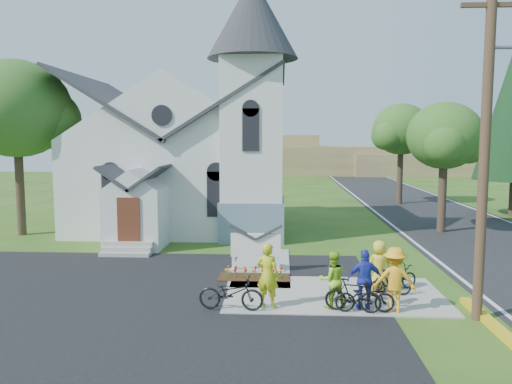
# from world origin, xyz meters

# --- Properties ---
(ground) EXTENTS (120.00, 120.00, 0.00)m
(ground) POSITION_xyz_m (0.00, 0.00, 0.00)
(ground) COLOR #295016
(ground) RESTS_ON ground
(parking_lot) EXTENTS (20.00, 16.00, 0.02)m
(parking_lot) POSITION_xyz_m (-7.00, -2.00, 0.01)
(parking_lot) COLOR black
(parking_lot) RESTS_ON ground
(road) EXTENTS (8.00, 90.00, 0.02)m
(road) POSITION_xyz_m (10.00, 15.00, 0.01)
(road) COLOR black
(road) RESTS_ON ground
(sidewalk) EXTENTS (7.00, 4.00, 0.05)m
(sidewalk) POSITION_xyz_m (1.50, 0.50, 0.03)
(sidewalk) COLOR gray
(sidewalk) RESTS_ON ground
(church) EXTENTS (12.35, 12.00, 13.00)m
(church) POSITION_xyz_m (-5.48, 12.48, 5.25)
(church) COLOR silver
(church) RESTS_ON ground
(church_sign) EXTENTS (2.20, 0.40, 1.70)m
(church_sign) POSITION_xyz_m (-1.20, 3.20, 1.03)
(church_sign) COLOR gray
(church_sign) RESTS_ON ground
(flower_bed) EXTENTS (2.60, 1.10, 0.07)m
(flower_bed) POSITION_xyz_m (-1.20, 2.30, 0.04)
(flower_bed) COLOR #36210E
(flower_bed) RESTS_ON ground
(utility_pole) EXTENTS (3.45, 0.28, 10.00)m
(utility_pole) POSITION_xyz_m (5.36, -1.50, 5.40)
(utility_pole) COLOR #4A3225
(utility_pole) RESTS_ON ground
(tree_lot_corner) EXTENTS (5.60, 5.60, 9.15)m
(tree_lot_corner) POSITION_xyz_m (-14.00, 10.00, 6.60)
(tree_lot_corner) COLOR #38261E
(tree_lot_corner) RESTS_ON ground
(tree_road_near) EXTENTS (4.00, 4.00, 7.05)m
(tree_road_near) POSITION_xyz_m (8.50, 12.00, 5.21)
(tree_road_near) COLOR #38261E
(tree_road_near) RESTS_ON ground
(tree_road_mid) EXTENTS (4.40, 4.40, 7.80)m
(tree_road_mid) POSITION_xyz_m (9.00, 24.00, 5.78)
(tree_road_mid) COLOR #38261E
(tree_road_mid) RESTS_ON ground
(distant_hills) EXTENTS (61.00, 10.00, 5.60)m
(distant_hills) POSITION_xyz_m (3.36, 56.33, 2.17)
(distant_hills) COLOR olive
(distant_hills) RESTS_ON ground
(cyclist_0) EXTENTS (0.83, 0.69, 1.95)m
(cyclist_0) POSITION_xyz_m (-0.63, -0.87, 1.02)
(cyclist_0) COLOR #BDC617
(cyclist_0) RESTS_ON sidewalk
(bike_0) EXTENTS (1.98, 0.85, 1.01)m
(bike_0) POSITION_xyz_m (-1.70, -1.20, 0.56)
(bike_0) COLOR black
(bike_0) RESTS_ON sidewalk
(cyclist_1) EXTENTS (0.96, 0.82, 1.71)m
(cyclist_1) POSITION_xyz_m (1.30, -0.83, 0.91)
(cyclist_1) COLOR #A4E02A
(cyclist_1) RESTS_ON sidewalk
(bike_1) EXTENTS (1.70, 0.81, 0.99)m
(bike_1) POSITION_xyz_m (1.87, -1.20, 0.54)
(bike_1) COLOR black
(bike_1) RESTS_ON sidewalk
(cyclist_2) EXTENTS (1.06, 0.48, 1.79)m
(cyclist_2) POSITION_xyz_m (2.25, -0.92, 0.94)
(cyclist_2) COLOR #2436B7
(cyclist_2) RESTS_ON sidewalk
(bike_2) EXTENTS (1.73, 0.62, 0.90)m
(bike_2) POSITION_xyz_m (2.21, -1.20, 0.50)
(bike_2) COLOR black
(bike_2) RESTS_ON sidewalk
(cyclist_3) EXTENTS (1.28, 0.81, 1.90)m
(cyclist_3) POSITION_xyz_m (3.08, -1.08, 1.00)
(cyclist_3) COLOR #FAAA1B
(cyclist_3) RESTS_ON sidewalk
(bike_3) EXTENTS (1.55, 0.79, 0.89)m
(bike_3) POSITION_xyz_m (3.28, 0.31, 0.50)
(bike_3) COLOR black
(bike_3) RESTS_ON sidewalk
(cyclist_4) EXTENTS (0.94, 0.72, 1.71)m
(cyclist_4) POSITION_xyz_m (3.01, 0.86, 0.90)
(cyclist_4) COLOR yellow
(cyclist_4) RESTS_ON sidewalk
(bike_4) EXTENTS (1.76, 1.22, 0.88)m
(bike_4) POSITION_xyz_m (3.57, 0.99, 0.49)
(bike_4) COLOR black
(bike_4) RESTS_ON sidewalk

